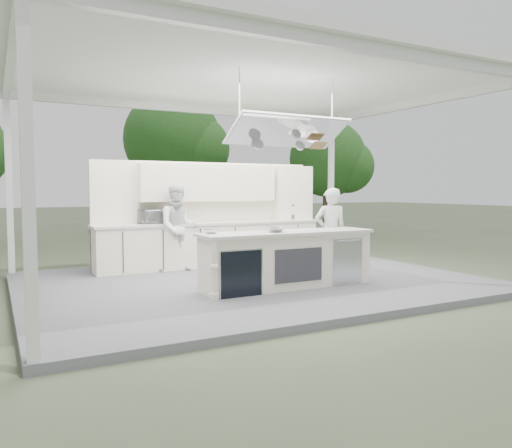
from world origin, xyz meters
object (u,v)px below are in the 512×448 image
head_chef (331,232)px  back_counter (212,244)px  demo_island (287,259)px  sous_chef (179,227)px

head_chef → back_counter: bearing=-39.6°
demo_island → back_counter: size_ratio=0.61×
back_counter → head_chef: bearing=-56.9°
head_chef → sous_chef: size_ratio=0.95×
demo_island → back_counter: 2.82m
head_chef → sous_chef: bearing=-22.0°
sous_chef → demo_island: bearing=-59.0°
demo_island → sous_chef: sous_chef is taller
demo_island → back_counter: (-0.18, 2.81, 0.00)m
back_counter → sous_chef: (-0.87, -0.35, 0.41)m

